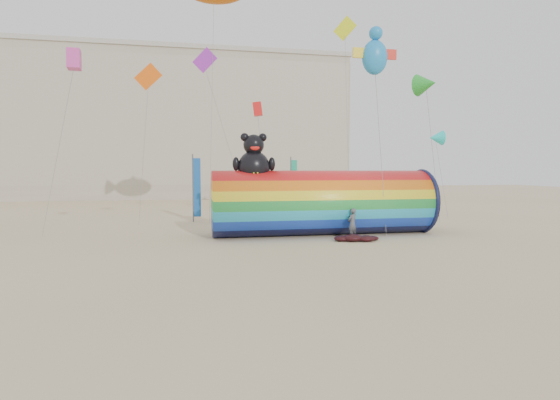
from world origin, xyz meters
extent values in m
plane|color=#CCB58C|center=(0.00, 0.00, 0.00)|extent=(160.00, 160.00, 0.00)
cube|color=#B7AD99|center=(-12.00, 46.00, 10.00)|extent=(60.00, 15.00, 20.00)
cube|color=#28303D|center=(-12.00, 38.44, 10.50)|extent=(59.50, 0.12, 17.00)
cube|color=#B2ADA0|center=(-12.00, 46.00, 20.30)|extent=(60.40, 15.40, 0.60)
cylinder|color=red|center=(3.82, 4.60, 1.98)|extent=(13.59, 3.96, 3.96)
torus|color=#0F1438|center=(10.48, 4.60, 1.98)|extent=(0.27, 4.16, 4.16)
cylinder|color=black|center=(10.64, 4.60, 1.98)|extent=(0.07, 3.92, 3.92)
ellipsoid|color=black|center=(-0.48, 4.60, 4.13)|extent=(1.94, 1.73, 2.04)
ellipsoid|color=yellow|center=(-0.48, 3.97, 4.02)|extent=(1.00, 0.44, 0.87)
sphere|color=black|center=(-0.48, 4.60, 5.49)|extent=(1.25, 1.25, 1.25)
sphere|color=black|center=(-1.03, 4.60, 5.95)|extent=(0.50, 0.50, 0.50)
sphere|color=black|center=(0.06, 4.60, 5.95)|extent=(0.50, 0.50, 0.50)
ellipsoid|color=red|center=(-0.48, 4.09, 5.32)|extent=(0.55, 0.20, 0.35)
ellipsoid|color=black|center=(-1.56, 4.48, 4.36)|extent=(0.41, 0.41, 0.82)
ellipsoid|color=black|center=(0.59, 4.48, 4.36)|extent=(0.41, 0.41, 0.82)
imported|color=#4F5156|center=(4.99, 2.51, 0.89)|extent=(0.78, 0.71, 1.79)
ellipsoid|color=#400B10|center=(4.72, 1.67, 0.20)|extent=(1.17, 0.99, 0.41)
ellipsoid|color=#400B10|center=(5.42, 1.47, 0.17)|extent=(0.99, 0.84, 0.34)
ellipsoid|color=#400B10|center=(4.12, 1.82, 0.16)|extent=(0.91, 0.77, 0.32)
ellipsoid|color=#400B10|center=(5.02, 2.07, 0.14)|extent=(0.78, 0.66, 0.27)
ellipsoid|color=#400B10|center=(5.92, 1.77, 0.13)|extent=(0.73, 0.62, 0.25)
cylinder|color=#59595E|center=(-4.07, 12.76, 2.60)|extent=(0.10, 0.10, 5.20)
cube|color=#1655AA|center=(-3.76, 12.76, 2.65)|extent=(0.56, 0.06, 4.50)
cylinder|color=#59595E|center=(0.25, 17.34, 2.60)|extent=(0.10, 0.10, 5.20)
cube|color=#C8441C|center=(0.56, 17.34, 2.65)|extent=(0.56, 0.06, 4.50)
cylinder|color=#59595E|center=(4.76, 17.86, 2.60)|extent=(0.10, 0.10, 5.20)
cube|color=#179B75|center=(5.07, 17.86, 2.65)|extent=(0.56, 0.06, 4.50)
ellipsoid|color=#1D86D0|center=(5.56, 0.99, 10.01)|extent=(1.38, 1.08, 1.84)
cube|color=#D23A9B|center=(-9.80, 2.43, 9.52)|extent=(0.61, 0.61, 0.98)
cube|color=#FF5E0D|center=(-6.64, 6.64, 9.66)|extent=(0.98, 0.06, 1.37)
cone|color=green|center=(10.81, 4.86, 9.54)|extent=(1.43, 1.43, 1.29)
cube|color=purple|center=(-3.15, 9.70, 11.54)|extent=(1.02, 0.06, 1.43)
cube|color=red|center=(0.93, 12.57, 8.71)|extent=(0.65, 0.65, 1.03)
cube|color=#E8FF1A|center=(6.65, 8.82, 14.01)|extent=(0.99, 0.06, 1.39)
cone|color=#1CE3DF|center=(15.39, 11.26, 6.60)|extent=(1.20, 1.20, 1.08)
camera|label=1|loc=(-4.04, -21.33, 4.03)|focal=28.00mm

